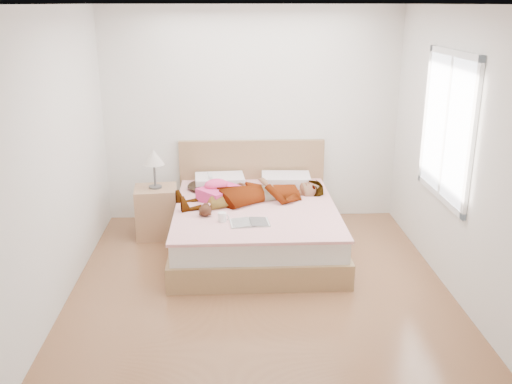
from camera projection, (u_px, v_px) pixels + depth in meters
ground at (260, 289)px, 5.47m from camera, size 4.00×4.00×0.00m
woman at (254, 190)px, 6.36m from camera, size 1.83×1.06×0.24m
hair at (205, 185)px, 6.79m from camera, size 0.51×0.57×0.07m
phone at (210, 175)px, 6.70m from camera, size 0.07×0.10×0.05m
room_shell at (447, 127)px, 5.36m from camera, size 4.00×4.00×4.00m
bed at (255, 223)px, 6.36m from camera, size 1.80×2.08×1.00m
towel at (219, 192)px, 6.37m from camera, size 0.56×0.56×0.23m
magazine at (250, 223)px, 5.71m from camera, size 0.41×0.29×0.02m
coffee_mug at (222, 217)px, 5.74m from camera, size 0.13×0.11×0.09m
plush_toy at (205, 210)px, 5.91m from camera, size 0.14×0.21×0.11m
nightstand at (157, 208)px, 6.63m from camera, size 0.52×0.47×1.04m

